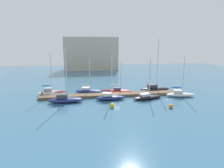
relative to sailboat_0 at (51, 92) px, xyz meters
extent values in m
plane|color=#386684|center=(12.22, -2.45, -0.63)|extent=(120.00, 120.00, 0.00)
cube|color=brown|center=(12.22, -2.45, -0.37)|extent=(27.93, 2.19, 0.51)
cylinder|color=brown|center=(-1.34, -1.50, -0.04)|extent=(0.28, 0.28, 1.17)
cylinder|color=brown|center=(25.79, -3.39, -0.04)|extent=(0.28, 0.28, 1.17)
ellipsoid|color=white|center=(0.08, 0.00, -0.18)|extent=(5.24, 1.83, 0.90)
cube|color=#9EA3AD|center=(-0.44, -0.01, 0.57)|extent=(1.59, 1.23, 0.59)
cylinder|color=silver|center=(0.34, 0.01, 3.97)|extent=(0.13, 0.13, 7.40)
cylinder|color=silver|center=(-0.76, -0.02, 1.35)|extent=(2.19, 0.16, 0.10)
ellipsoid|color=teal|center=(-0.76, -0.02, 1.35)|extent=(1.97, 0.40, 0.28)
ellipsoid|color=navy|center=(3.42, -5.31, -0.19)|extent=(6.00, 1.97, 0.89)
cube|color=#333842|center=(2.82, -5.31, 0.54)|extent=(1.81, 1.35, 0.58)
cylinder|color=silver|center=(3.72, -5.30, 4.51)|extent=(0.14, 0.14, 8.51)
cylinder|color=silver|center=(2.46, -5.32, 1.33)|extent=(2.51, 0.13, 0.11)
ellipsoid|color=#B72D28|center=(2.46, -5.32, 1.33)|extent=(2.26, 0.38, 0.28)
ellipsoid|color=navy|center=(7.51, 0.82, -0.27)|extent=(5.89, 2.96, 0.72)
cube|color=silver|center=(6.95, 0.94, 0.32)|extent=(1.92, 1.59, 0.47)
cylinder|color=silver|center=(7.78, 0.76, 3.20)|extent=(0.13, 0.13, 6.23)
cylinder|color=silver|center=(6.62, 1.01, 1.13)|extent=(2.34, 0.61, 0.11)
ellipsoid|color=navy|center=(11.25, -4.94, -0.22)|extent=(5.47, 1.63, 0.81)
cube|color=silver|center=(10.71, -4.95, 0.44)|extent=(1.65, 1.12, 0.53)
cylinder|color=silver|center=(11.53, -4.94, 3.87)|extent=(0.13, 0.13, 7.37)
cylinder|color=silver|center=(10.38, -4.95, 1.24)|extent=(2.29, 0.13, 0.11)
ellipsoid|color=#B72D28|center=(10.38, -4.95, 1.24)|extent=(2.07, 0.38, 0.28)
ellipsoid|color=#B21E1E|center=(13.90, 0.03, -0.30)|extent=(5.24, 2.38, 0.66)
cube|color=#333842|center=(13.40, 0.12, 0.25)|extent=(1.68, 1.30, 0.43)
cylinder|color=silver|center=(14.14, -0.02, 2.90)|extent=(0.13, 0.13, 5.72)
cylinder|color=silver|center=(13.10, 0.17, 1.07)|extent=(2.11, 0.48, 0.10)
ellipsoid|color=black|center=(18.11, -5.37, -0.29)|extent=(6.16, 3.02, 0.67)
cube|color=silver|center=(17.53, -5.50, 0.26)|extent=(2.00, 1.59, 0.43)
cylinder|color=silver|center=(18.40, -5.30, 3.53)|extent=(0.14, 0.14, 6.99)
cylinder|color=silver|center=(17.19, -5.58, 1.07)|extent=(2.45, 0.66, 0.11)
ellipsoid|color=black|center=(21.70, 0.09, -0.17)|extent=(6.50, 2.01, 0.91)
cube|color=#333842|center=(21.05, 0.10, 0.58)|extent=(1.96, 1.36, 0.59)
cylinder|color=silver|center=(22.02, 0.08, 5.39)|extent=(0.14, 0.14, 10.22)
cylinder|color=silver|center=(20.66, 0.11, 1.36)|extent=(2.72, 0.16, 0.11)
ellipsoid|color=white|center=(24.90, -4.85, -0.23)|extent=(5.65, 2.35, 0.80)
cube|color=silver|center=(24.36, -4.76, 0.43)|extent=(1.79, 1.29, 0.52)
cylinder|color=silver|center=(25.17, -4.89, 3.66)|extent=(0.13, 0.13, 6.98)
cylinder|color=silver|center=(24.04, -4.71, 1.23)|extent=(2.29, 0.47, 0.11)
ellipsoid|color=blue|center=(24.04, -4.71, 1.23)|extent=(2.10, 0.69, 0.28)
sphere|color=yellow|center=(10.94, -9.12, -0.24)|extent=(0.77, 0.77, 0.77)
sphere|color=orange|center=(20.09, -10.71, -0.30)|extent=(0.66, 0.66, 0.66)
cube|color=#BCB299|center=(9.63, 39.02, 5.81)|extent=(20.98, 8.32, 12.88)
camera|label=1|loc=(6.78, -36.64, 9.08)|focal=29.45mm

